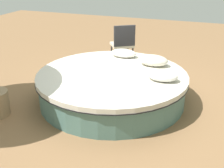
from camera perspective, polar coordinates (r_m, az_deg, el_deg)
The scene contains 6 objects.
ground_plane at distance 5.33m, azimuth 0.00°, elevation -3.16°, with size 16.00×16.00×0.00m, color olive.
round_bed at distance 5.21m, azimuth 0.00°, elevation -0.46°, with size 2.73×2.73×0.53m.
throw_pillow_0 at distance 4.84m, azimuth 10.05°, elevation 1.66°, with size 0.52×0.33×0.17m, color white.
throw_pillow_1 at distance 5.51m, azimuth 8.28°, elevation 4.71°, with size 0.56×0.34×0.21m, color silver.
throw_pillow_2 at distance 5.96m, azimuth 2.35°, elevation 6.20°, with size 0.53×0.31×0.17m, color white.
patio_chair at distance 7.06m, azimuth 2.24°, elevation 8.51°, with size 0.71×0.70×0.98m.
Camera 1 is at (1.65, -4.46, 2.41)m, focal length 45.56 mm.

